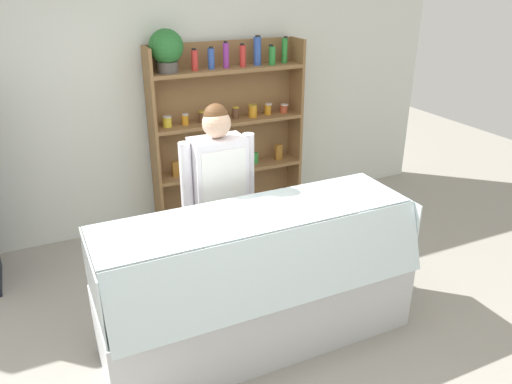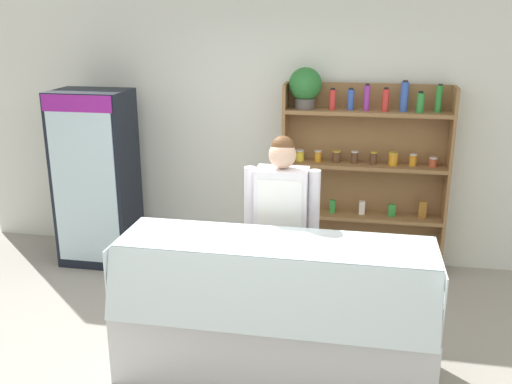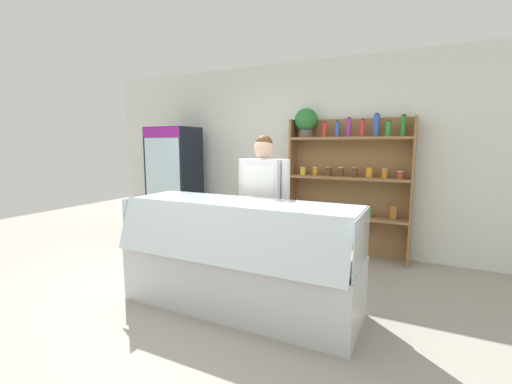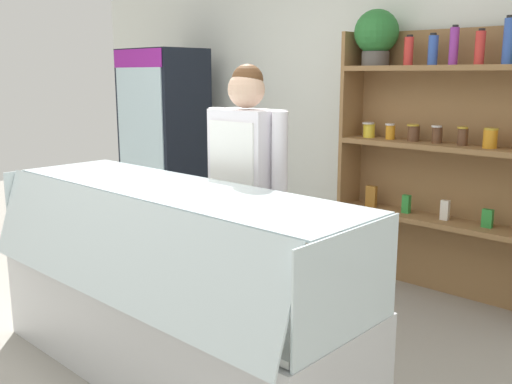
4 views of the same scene
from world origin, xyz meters
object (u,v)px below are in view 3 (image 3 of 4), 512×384
(deli_display_case, at_px, (239,275))
(drinks_fridge, at_px, (175,184))
(shelving_unit, at_px, (341,170))
(shop_clerk, at_px, (263,198))

(deli_display_case, bearing_deg, drinks_fridge, 142.13)
(shelving_unit, xyz_separation_m, deli_display_case, (-0.48, -1.98, -0.87))
(drinks_fridge, bearing_deg, shop_clerk, -26.19)
(drinks_fridge, height_order, shelving_unit, shelving_unit)
(shelving_unit, bearing_deg, shop_clerk, -110.76)
(shop_clerk, bearing_deg, drinks_fridge, 153.81)
(deli_display_case, distance_m, shop_clerk, 0.89)
(deli_display_case, bearing_deg, shelving_unit, 76.35)
(drinks_fridge, bearing_deg, deli_display_case, -37.87)
(shelving_unit, bearing_deg, deli_display_case, -103.65)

